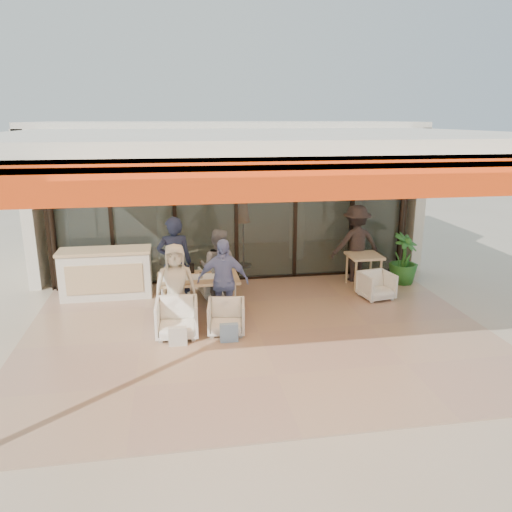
{
  "coord_description": "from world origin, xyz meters",
  "views": [
    {
      "loc": [
        -1.36,
        -7.86,
        3.61
      ],
      "look_at": [
        0.1,
        0.9,
        1.15
      ],
      "focal_mm": 35.0,
      "sensor_mm": 36.0,
      "label": 1
    }
  ],
  "objects_px": {
    "host_counter": "(106,273)",
    "potted_palm": "(404,259)",
    "diner_navy": "(175,263)",
    "diner_cream": "(176,285)",
    "standing_woman": "(356,244)",
    "diner_periwinkle": "(223,281)",
    "side_chair": "(377,284)",
    "diner_grey": "(218,267)",
    "chair_far_left": "(176,285)",
    "chair_near_left": "(177,317)",
    "side_table": "(364,259)",
    "chair_near_right": "(226,316)",
    "chair_far_right": "(216,281)",
    "dining_table": "(198,280)"
  },
  "relations": [
    {
      "from": "dining_table",
      "to": "chair_near_right",
      "type": "height_order",
      "value": "dining_table"
    },
    {
      "from": "side_table",
      "to": "standing_woman",
      "type": "distance_m",
      "value": 0.53
    },
    {
      "from": "dining_table",
      "to": "diner_grey",
      "type": "xyz_separation_m",
      "value": [
        0.43,
        0.44,
        0.09
      ]
    },
    {
      "from": "chair_far_left",
      "to": "diner_periwinkle",
      "type": "xyz_separation_m",
      "value": [
        0.84,
        -1.4,
        0.49
      ]
    },
    {
      "from": "chair_far_right",
      "to": "diner_navy",
      "type": "height_order",
      "value": "diner_navy"
    },
    {
      "from": "diner_periwinkle",
      "to": "dining_table",
      "type": "bearing_deg",
      "value": 142.31
    },
    {
      "from": "chair_far_right",
      "to": "chair_near_right",
      "type": "xyz_separation_m",
      "value": [
        0.0,
        -1.9,
        -0.01
      ]
    },
    {
      "from": "chair_far_left",
      "to": "diner_grey",
      "type": "bearing_deg",
      "value": 151.94
    },
    {
      "from": "chair_far_left",
      "to": "side_table",
      "type": "relative_size",
      "value": 0.79
    },
    {
      "from": "chair_far_right",
      "to": "side_table",
      "type": "bearing_deg",
      "value": 171.14
    },
    {
      "from": "diner_navy",
      "to": "side_table",
      "type": "distance_m",
      "value": 4.12
    },
    {
      "from": "diner_navy",
      "to": "chair_far_left",
      "type": "bearing_deg",
      "value": -89.03
    },
    {
      "from": "diner_grey",
      "to": "diner_periwinkle",
      "type": "relative_size",
      "value": 0.99
    },
    {
      "from": "diner_periwinkle",
      "to": "side_chair",
      "type": "xyz_separation_m",
      "value": [
        3.23,
        0.69,
        -0.47
      ]
    },
    {
      "from": "host_counter",
      "to": "potted_palm",
      "type": "bearing_deg",
      "value": -1.38
    },
    {
      "from": "dining_table",
      "to": "diner_cream",
      "type": "xyz_separation_m",
      "value": [
        -0.41,
        -0.46,
        0.07
      ]
    },
    {
      "from": "diner_navy",
      "to": "side_chair",
      "type": "xyz_separation_m",
      "value": [
        4.07,
        -0.21,
        -0.6
      ]
    },
    {
      "from": "chair_far_right",
      "to": "side_chair",
      "type": "height_order",
      "value": "chair_far_right"
    },
    {
      "from": "diner_grey",
      "to": "host_counter",
      "type": "bearing_deg",
      "value": 2.45
    },
    {
      "from": "host_counter",
      "to": "standing_woman",
      "type": "xyz_separation_m",
      "value": [
        5.45,
        0.24,
        0.35
      ]
    },
    {
      "from": "chair_near_left",
      "to": "side_chair",
      "type": "bearing_deg",
      "value": 18.65
    },
    {
      "from": "diner_navy",
      "to": "side_chair",
      "type": "height_order",
      "value": "diner_navy"
    },
    {
      "from": "host_counter",
      "to": "chair_near_right",
      "type": "bearing_deg",
      "value": -44.09
    },
    {
      "from": "diner_periwinkle",
      "to": "potted_palm",
      "type": "height_order",
      "value": "diner_periwinkle"
    },
    {
      "from": "diner_navy",
      "to": "diner_cream",
      "type": "xyz_separation_m",
      "value": [
        0.0,
        -0.9,
        -0.16
      ]
    },
    {
      "from": "chair_near_left",
      "to": "chair_near_right",
      "type": "xyz_separation_m",
      "value": [
        0.84,
        0.0,
        -0.04
      ]
    },
    {
      "from": "side_chair",
      "to": "potted_palm",
      "type": "bearing_deg",
      "value": 30.67
    },
    {
      "from": "chair_near_left",
      "to": "diner_periwinkle",
      "type": "xyz_separation_m",
      "value": [
        0.84,
        0.5,
        0.42
      ]
    },
    {
      "from": "diner_periwinkle",
      "to": "potted_palm",
      "type": "xyz_separation_m",
      "value": [
        4.2,
        1.52,
        -0.21
      ]
    },
    {
      "from": "host_counter",
      "to": "standing_woman",
      "type": "bearing_deg",
      "value": 2.48
    },
    {
      "from": "side_chair",
      "to": "potted_palm",
      "type": "relative_size",
      "value": 0.55
    },
    {
      "from": "diner_grey",
      "to": "diner_cream",
      "type": "xyz_separation_m",
      "value": [
        -0.84,
        -0.9,
        -0.02
      ]
    },
    {
      "from": "side_table",
      "to": "standing_woman",
      "type": "xyz_separation_m",
      "value": [
        -0.03,
        0.47,
        0.24
      ]
    },
    {
      "from": "dining_table",
      "to": "standing_woman",
      "type": "distance_m",
      "value": 3.92
    },
    {
      "from": "diner_grey",
      "to": "diner_navy",
      "type": "bearing_deg",
      "value": 21.47
    },
    {
      "from": "chair_far_left",
      "to": "side_table",
      "type": "bearing_deg",
      "value": -176.71
    },
    {
      "from": "side_table",
      "to": "potted_palm",
      "type": "bearing_deg",
      "value": 4.53
    },
    {
      "from": "dining_table",
      "to": "diner_cream",
      "type": "distance_m",
      "value": 0.62
    },
    {
      "from": "diner_periwinkle",
      "to": "side_table",
      "type": "height_order",
      "value": "diner_periwinkle"
    },
    {
      "from": "chair_far_right",
      "to": "diner_cream",
      "type": "relative_size",
      "value": 0.44
    },
    {
      "from": "chair_far_left",
      "to": "chair_near_left",
      "type": "xyz_separation_m",
      "value": [
        0.0,
        -1.9,
        0.07
      ]
    },
    {
      "from": "diner_periwinkle",
      "to": "chair_far_left",
      "type": "bearing_deg",
      "value": 130.13
    },
    {
      "from": "host_counter",
      "to": "diner_cream",
      "type": "height_order",
      "value": "diner_cream"
    },
    {
      "from": "chair_near_left",
      "to": "potted_palm",
      "type": "xyz_separation_m",
      "value": [
        5.04,
        2.02,
        0.21
      ]
    },
    {
      "from": "diner_periwinkle",
      "to": "potted_palm",
      "type": "distance_m",
      "value": 4.47
    },
    {
      "from": "host_counter",
      "to": "chair_near_right",
      "type": "height_order",
      "value": "host_counter"
    },
    {
      "from": "host_counter",
      "to": "diner_grey",
      "type": "relative_size",
      "value": 1.19
    },
    {
      "from": "standing_woman",
      "to": "chair_far_left",
      "type": "bearing_deg",
      "value": 2.35
    },
    {
      "from": "dining_table",
      "to": "chair_near_left",
      "type": "relative_size",
      "value": 2.07
    },
    {
      "from": "chair_far_left",
      "to": "chair_near_right",
      "type": "distance_m",
      "value": 2.08
    }
  ]
}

